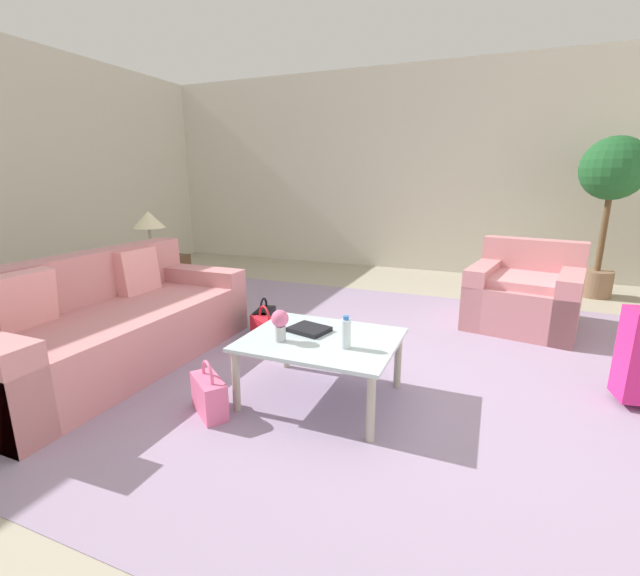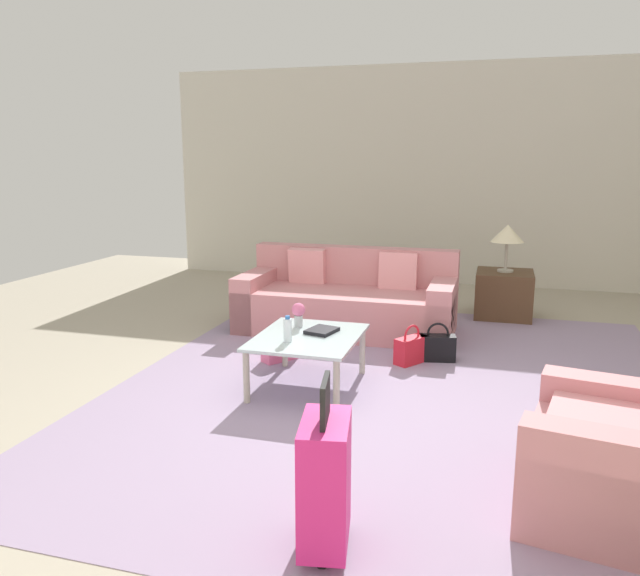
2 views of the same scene
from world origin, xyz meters
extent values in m
plane|color=#A89E89|center=(0.00, 0.00, 0.00)|extent=(12.00, 12.00, 0.00)
cube|color=beige|center=(0.00, 4.06, 1.55)|extent=(10.24, 0.12, 3.10)
cube|color=#9984A3|center=(-0.60, 0.20, 0.00)|extent=(5.20, 4.40, 0.01)
cube|color=#C67F84|center=(-2.10, -0.60, 0.23)|extent=(1.00, 2.24, 0.45)
cube|color=#C67F84|center=(-2.49, -0.60, 0.43)|extent=(0.22, 2.24, 0.85)
cube|color=#C67F84|center=(-2.10, 0.40, 0.30)|extent=(1.00, 0.24, 0.59)
cube|color=pink|center=(-2.33, -0.10, 0.63)|extent=(0.15, 0.40, 0.41)
cube|color=pink|center=(-2.33, -1.10, 0.63)|extent=(0.16, 0.40, 0.41)
cube|color=#C67F84|center=(0.90, 1.60, 0.22)|extent=(1.13, 1.12, 0.44)
cube|color=#C67F84|center=(0.97, 1.97, 0.42)|extent=(0.99, 0.38, 0.83)
cube|color=#C67F84|center=(1.28, 1.53, 0.30)|extent=(0.37, 0.98, 0.60)
cube|color=#C67F84|center=(0.52, 1.67, 0.30)|extent=(0.37, 0.98, 0.60)
cube|color=pink|center=(0.89, 1.55, 0.48)|extent=(0.85, 0.82, 0.08)
cube|color=silver|center=(-0.40, -0.50, 0.42)|extent=(0.97, 0.80, 0.02)
cylinder|color=#ADA899|center=(-0.84, -0.15, 0.20)|extent=(0.05, 0.05, 0.41)
cylinder|color=#ADA899|center=(0.04, -0.15, 0.20)|extent=(0.05, 0.05, 0.41)
cylinder|color=#ADA899|center=(-0.84, -0.85, 0.20)|extent=(0.05, 0.05, 0.41)
cylinder|color=#ADA899|center=(0.04, -0.85, 0.20)|extent=(0.05, 0.05, 0.41)
cylinder|color=silver|center=(-0.20, -0.60, 0.52)|extent=(0.06, 0.06, 0.18)
cylinder|color=#2D6BBC|center=(-0.20, -0.60, 0.62)|extent=(0.04, 0.04, 0.02)
cube|color=black|center=(-0.52, -0.42, 0.45)|extent=(0.29, 0.26, 0.03)
cylinder|color=#B2B7BC|center=(-0.62, -0.65, 0.48)|extent=(0.07, 0.07, 0.10)
sphere|color=#DB6693|center=(-0.62, -0.65, 0.58)|extent=(0.11, 0.11, 0.11)
cube|color=#513823|center=(-3.20, 1.00, 0.26)|extent=(0.63, 0.63, 0.53)
cylinder|color=#ADA899|center=(-3.20, 1.00, 0.54)|extent=(0.18, 0.18, 0.02)
cylinder|color=#ADA899|center=(-3.20, 1.00, 0.71)|extent=(0.04, 0.04, 0.32)
cone|color=beige|center=(-3.20, 1.00, 0.97)|extent=(0.37, 0.37, 0.20)
cylinder|color=black|center=(1.46, 0.18, 0.03)|extent=(0.03, 0.05, 0.05)
cube|color=red|center=(-1.23, 0.21, 0.12)|extent=(0.34, 0.30, 0.24)
torus|color=red|center=(-1.23, 0.21, 0.26)|extent=(0.17, 0.13, 0.20)
cube|color=pink|center=(-0.97, -0.95, 0.12)|extent=(0.34, 0.30, 0.24)
torus|color=pink|center=(-0.97, -0.95, 0.26)|extent=(0.17, 0.13, 0.20)
cube|color=black|center=(-1.36, 0.43, 0.12)|extent=(0.20, 0.34, 0.24)
torus|color=black|center=(-1.36, 0.43, 0.26)|extent=(0.06, 0.20, 0.20)
cylinder|color=#84664C|center=(1.80, 3.20, 0.16)|extent=(0.38, 0.38, 0.33)
cylinder|color=brown|center=(1.80, 3.20, 0.79)|extent=(0.07, 0.07, 0.92)
sphere|color=#1E5628|center=(1.80, 3.20, 1.55)|extent=(0.73, 0.73, 0.73)
camera|label=1|loc=(0.58, -2.91, 1.43)|focal=24.00mm
camera|label=2|loc=(4.13, 0.91, 1.82)|focal=35.00mm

